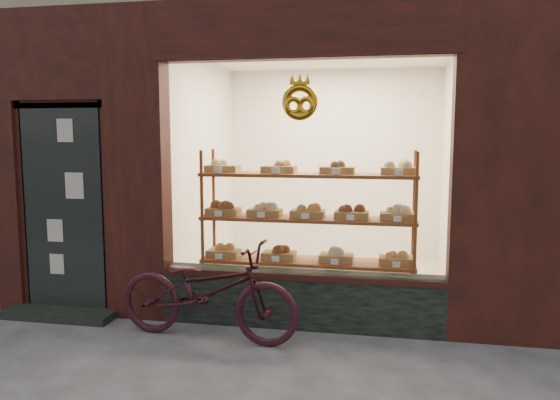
# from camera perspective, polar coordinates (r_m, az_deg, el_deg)

# --- Properties ---
(display_shelf) EXTENTS (2.20, 0.45, 1.70)m
(display_shelf) POSITION_cam_1_polar(r_m,az_deg,el_deg) (5.63, 2.89, -3.29)
(display_shelf) COLOR #572E14
(display_shelf) RESTS_ON ground
(bicycle) EXTENTS (1.78, 0.77, 0.91)m
(bicycle) POSITION_cam_1_polar(r_m,az_deg,el_deg) (5.05, -7.62, -9.35)
(bicycle) COLOR black
(bicycle) RESTS_ON ground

